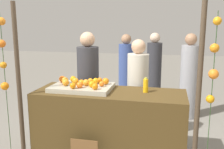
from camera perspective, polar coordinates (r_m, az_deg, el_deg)
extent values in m
cube|color=#4C3819|center=(3.54, -0.54, -11.10)|extent=(1.98, 0.71, 0.93)
cube|color=#B2AD99|center=(3.51, -6.67, -2.86)|extent=(0.81, 0.55, 0.06)
sphere|color=orange|center=(3.58, -4.81, -1.42)|extent=(0.07, 0.07, 0.07)
sphere|color=orange|center=(3.33, -8.67, -2.46)|extent=(0.08, 0.08, 0.08)
sphere|color=orange|center=(3.40, -2.30, -2.09)|extent=(0.07, 0.07, 0.07)
sphere|color=orange|center=(3.63, -10.39, -1.28)|extent=(0.09, 0.09, 0.09)
sphere|color=orange|center=(3.56, -8.12, -1.43)|extent=(0.09, 0.09, 0.09)
sphere|color=orange|center=(3.46, -5.75, -1.79)|extent=(0.09, 0.09, 0.09)
sphere|color=orange|center=(3.36, -4.51, -2.18)|extent=(0.08, 0.08, 0.08)
sphere|color=orange|center=(3.51, -1.41, -1.50)|extent=(0.09, 0.09, 0.09)
sphere|color=orange|center=(3.25, -3.80, -2.67)|extent=(0.08, 0.08, 0.08)
sphere|color=orange|center=(3.35, -7.20, -2.33)|extent=(0.08, 0.08, 0.08)
sphere|color=orange|center=(3.72, -10.99, -0.98)|extent=(0.09, 0.09, 0.09)
sphere|color=orange|center=(3.55, -3.65, -1.43)|extent=(0.08, 0.08, 0.08)
sphere|color=orange|center=(3.49, -10.25, -1.76)|extent=(0.09, 0.09, 0.09)
sphere|color=orange|center=(3.69, -8.59, -1.02)|extent=(0.09, 0.09, 0.09)
sphere|color=orange|center=(3.61, -2.73, -1.28)|extent=(0.07, 0.07, 0.07)
sphere|color=orange|center=(3.50, -6.78, -1.73)|extent=(0.08, 0.08, 0.08)
cylinder|color=#EFAD14|center=(3.36, 7.48, -2.48)|extent=(0.06, 0.06, 0.18)
cylinder|color=yellow|center=(3.34, 7.52, -0.87)|extent=(0.04, 0.04, 0.02)
cylinder|color=#333338|center=(4.10, -5.25, -4.08)|extent=(0.34, 0.34, 1.46)
sphere|color=tan|center=(3.96, -5.47, 7.76)|extent=(0.23, 0.23, 0.23)
cylinder|color=beige|center=(3.96, 5.67, -5.32)|extent=(0.32, 0.32, 1.37)
sphere|color=tan|center=(3.81, 5.90, 6.18)|extent=(0.21, 0.21, 0.21)
cylinder|color=#99999E|center=(5.13, 16.60, -1.63)|extent=(0.33, 0.33, 1.41)
sphere|color=#A87A59|center=(5.02, 17.13, 7.49)|extent=(0.22, 0.22, 0.22)
cylinder|color=#384C8C|center=(5.66, 3.09, -0.20)|extent=(0.32, 0.32, 1.37)
sphere|color=#A87A59|center=(5.55, 3.18, 7.85)|extent=(0.21, 0.21, 0.21)
cylinder|color=#333338|center=(5.76, 9.25, 0.01)|extent=(0.32, 0.32, 1.40)
sphere|color=beige|center=(5.66, 9.51, 8.05)|extent=(0.22, 0.22, 0.22)
cylinder|color=#473828|center=(3.42, -19.93, -2.53)|extent=(0.06, 0.06, 2.07)
cylinder|color=#473828|center=(2.92, 18.59, -4.81)|extent=(0.06, 0.06, 2.07)
cylinder|color=#2D4C23|center=(3.52, -22.43, -3.47)|extent=(0.01, 0.01, 1.94)
sphere|color=orange|center=(3.42, -23.35, 10.79)|extent=(0.10, 0.10, 0.10)
sphere|color=orange|center=(3.42, -23.28, 6.31)|extent=(0.10, 0.10, 0.10)
sphere|color=orange|center=(3.47, -22.96, 1.94)|extent=(0.08, 0.08, 0.08)
sphere|color=orange|center=(3.51, -22.68, -2.38)|extent=(0.10, 0.10, 0.10)
cylinder|color=#2D4C23|center=(2.90, 21.06, -6.45)|extent=(0.01, 0.01, 1.94)
sphere|color=orange|center=(2.77, 22.34, 10.94)|extent=(0.08, 0.08, 0.08)
sphere|color=orange|center=(2.79, 21.80, 5.48)|extent=(0.09, 0.09, 0.09)
sphere|color=orange|center=(2.83, 21.61, 0.09)|extent=(0.10, 0.10, 0.10)
sphere|color=orange|center=(2.89, 20.96, -5.09)|extent=(0.09, 0.09, 0.09)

